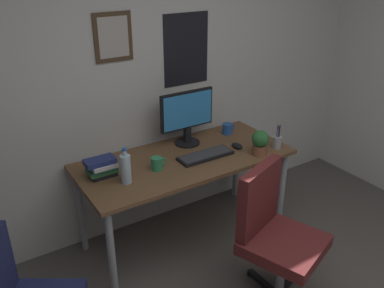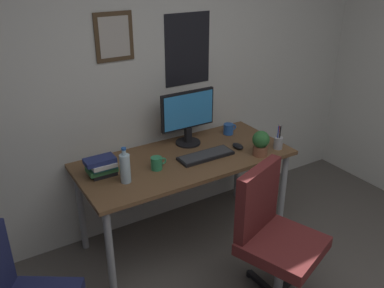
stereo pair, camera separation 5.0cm
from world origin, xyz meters
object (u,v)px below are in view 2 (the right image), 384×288
object	(u,v)px
water_bottle	(125,168)
book_stack_left	(102,166)
coffee_mug_near	(157,163)
office_chair	(272,232)
monitor	(188,115)
computer_mouse	(238,146)
coffee_mug_far	(229,129)
keyboard	(206,156)
pen_cup	(278,142)
potted_plant	(261,142)

from	to	relation	value
water_bottle	book_stack_left	bearing A→B (deg)	122.20
water_bottle	coffee_mug_near	size ratio (longest dim) A/B	2.13
office_chair	monitor	distance (m)	1.13
computer_mouse	office_chair	bearing A→B (deg)	-110.92
coffee_mug_far	office_chair	bearing A→B (deg)	-111.05
coffee_mug_far	keyboard	bearing A→B (deg)	-146.55
monitor	coffee_mug_far	size ratio (longest dim) A/B	3.75
coffee_mug_far	pen_cup	world-z (taller)	pen_cup
keyboard	potted_plant	xyz separation A→B (m)	(0.37, -0.18, 0.09)
keyboard	coffee_mug_far	bearing A→B (deg)	33.45
monitor	keyboard	world-z (taller)	monitor
computer_mouse	coffee_mug_far	world-z (taller)	coffee_mug_far
coffee_mug_far	book_stack_left	xyz separation A→B (m)	(-1.16, -0.13, 0.03)
pen_cup	potted_plant	bearing A→B (deg)	-175.17
office_chair	book_stack_left	world-z (taller)	office_chair
keyboard	pen_cup	distance (m)	0.59
pen_cup	coffee_mug_near	bearing A→B (deg)	168.81
keyboard	computer_mouse	distance (m)	0.30
monitor	computer_mouse	distance (m)	0.46
pen_cup	office_chair	bearing A→B (deg)	-133.18
water_bottle	coffee_mug_far	xyz separation A→B (m)	(1.06, 0.30, -0.06)
coffee_mug_far	book_stack_left	distance (m)	1.17
coffee_mug_far	pen_cup	size ratio (longest dim) A/B	0.61
office_chair	coffee_mug_near	bearing A→B (deg)	117.55
coffee_mug_near	potted_plant	distance (m)	0.80
keyboard	potted_plant	distance (m)	0.42
office_chair	water_bottle	distance (m)	1.04
water_bottle	pen_cup	bearing A→B (deg)	-6.45
office_chair	coffee_mug_far	bearing A→B (deg)	68.95
keyboard	book_stack_left	xyz separation A→B (m)	(-0.76, 0.14, 0.06)
keyboard	pen_cup	world-z (taller)	pen_cup
computer_mouse	book_stack_left	world-z (taller)	book_stack_left
keyboard	coffee_mug_near	world-z (taller)	coffee_mug_near
coffee_mug_far	pen_cup	distance (m)	0.46
computer_mouse	coffee_mug_near	world-z (taller)	coffee_mug_near
keyboard	coffee_mug_near	xyz separation A→B (m)	(-0.40, 0.02, 0.03)
potted_plant	pen_cup	world-z (taller)	pen_cup
coffee_mug_near	coffee_mug_far	xyz separation A→B (m)	(0.80, 0.24, -0.00)
monitor	pen_cup	bearing A→B (deg)	-39.18
coffee_mug_near	office_chair	bearing A→B (deg)	-62.45
computer_mouse	book_stack_left	distance (m)	1.07
potted_plant	book_stack_left	size ratio (longest dim) A/B	0.91
coffee_mug_near	keyboard	bearing A→B (deg)	-3.32
computer_mouse	coffee_mug_near	distance (m)	0.70
computer_mouse	coffee_mug_far	size ratio (longest dim) A/B	0.90
monitor	keyboard	bearing A→B (deg)	-92.71
keyboard	coffee_mug_near	size ratio (longest dim) A/B	3.62
keyboard	monitor	bearing A→B (deg)	87.29
keyboard	water_bottle	bearing A→B (deg)	-177.43
computer_mouse	coffee_mug_near	bearing A→B (deg)	178.05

